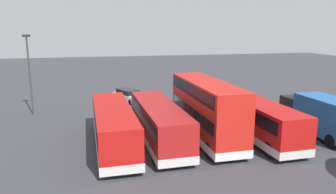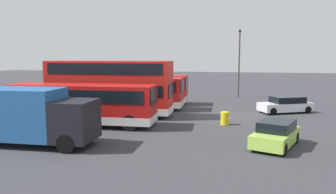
{
  "view_description": "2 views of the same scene",
  "coord_description": "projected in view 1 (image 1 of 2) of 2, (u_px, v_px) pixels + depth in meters",
  "views": [
    {
      "loc": [
        6.62,
        31.15,
        8.43
      ],
      "look_at": [
        -0.5,
        1.22,
        1.82
      ],
      "focal_mm": 33.91,
      "sensor_mm": 36.0,
      "label": 1
    },
    {
      "loc": [
        -27.27,
        -1.05,
        5.06
      ],
      "look_at": [
        -1.45,
        3.93,
        1.67
      ],
      "focal_mm": 35.19,
      "sensor_mm": 36.0,
      "label": 2
    }
  ],
  "objects": [
    {
      "name": "car_hatchback_silver",
      "position": [
        225.0,
        95.0,
        38.09
      ],
      "size": [
        4.34,
        3.15,
        1.43
      ],
      "color": "#A5D14C",
      "rests_on": "ground"
    },
    {
      "name": "bus_single_deck_third",
      "position": [
        159.0,
        122.0,
        23.83
      ],
      "size": [
        2.81,
        10.91,
        2.95
      ],
      "color": "#A51919",
      "rests_on": "ground"
    },
    {
      "name": "lamp_post_tall",
      "position": [
        29.0,
        69.0,
        30.88
      ],
      "size": [
        0.7,
        0.3,
        7.92
      ],
      "color": "#38383D",
      "rests_on": "ground"
    },
    {
      "name": "bus_double_decker_second",
      "position": [
        206.0,
        108.0,
        24.4
      ],
      "size": [
        2.72,
        10.39,
        4.55
      ],
      "color": "red",
      "rests_on": "ground"
    },
    {
      "name": "waste_bin_yellow",
      "position": [
        191.0,
        104.0,
        34.21
      ],
      "size": [
        0.6,
        0.6,
        0.95
      ],
      "primitive_type": "cylinder",
      "color": "yellow",
      "rests_on": "ground"
    },
    {
      "name": "ground_plane",
      "position": [
        161.0,
        112.0,
        32.9
      ],
      "size": [
        140.0,
        140.0,
        0.0
      ],
      "primitive_type": "plane",
      "color": "#38383D"
    },
    {
      "name": "bus_single_deck_near_end",
      "position": [
        256.0,
        118.0,
        24.86
      ],
      "size": [
        2.82,
        10.7,
        2.95
      ],
      "color": "#B71411",
      "rests_on": "ground"
    },
    {
      "name": "bus_single_deck_fourth",
      "position": [
        113.0,
        125.0,
        22.89
      ],
      "size": [
        2.81,
        11.15,
        2.95
      ],
      "color": "#B71411",
      "rests_on": "ground"
    },
    {
      "name": "car_small_green",
      "position": [
        129.0,
        95.0,
        37.67
      ],
      "size": [
        3.54,
        4.9,
        1.43
      ],
      "color": "silver",
      "rests_on": "ground"
    },
    {
      "name": "box_truck_blue",
      "position": [
        321.0,
        115.0,
        25.36
      ],
      "size": [
        2.6,
        7.52,
        3.2
      ],
      "color": "#235999",
      "rests_on": "ground"
    }
  ]
}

